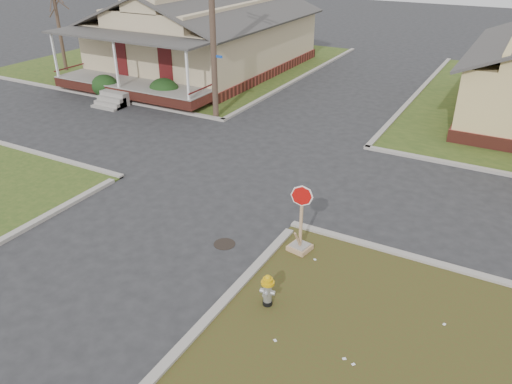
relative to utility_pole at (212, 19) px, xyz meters
The scene contains 11 objects.
ground 10.89m from the utility_pole, 64.74° to the right, with size 120.00×120.00×0.00m, color #27272A.
verge_far_left 13.48m from the utility_pole, 134.04° to the left, with size 19.00×19.00×0.05m, color #324A1A.
curbs 7.39m from the utility_pole, 42.88° to the right, with size 80.00×40.00×0.12m, color #A49D94, non-canonical shape.
manhole 12.29m from the utility_pole, 55.75° to the right, with size 0.64×0.64×0.01m, color black.
corner_house 9.99m from the utility_pole, 126.69° to the left, with size 10.10×15.50×5.30m.
utility_pole is the anchor object (origin of this frame).
tree_far_left 14.31m from the utility_pole, 167.34° to the left, with size 0.22×0.22×4.90m, color #3C2C23.
fire_hydrant 14.81m from the utility_pole, 51.93° to the right, with size 0.33×0.33×0.87m.
stop_sign 12.81m from the utility_pole, 45.61° to the right, with size 0.59×0.57×2.07m.
hedge_left 8.23m from the utility_pole, behind, with size 1.52×1.25×1.16m, color #183C15.
hedge_right 5.49m from the utility_pole, 169.72° to the left, with size 1.59×1.30×1.21m, color #183C15.
Camera 1 is at (8.94, -10.78, 8.11)m, focal length 35.00 mm.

